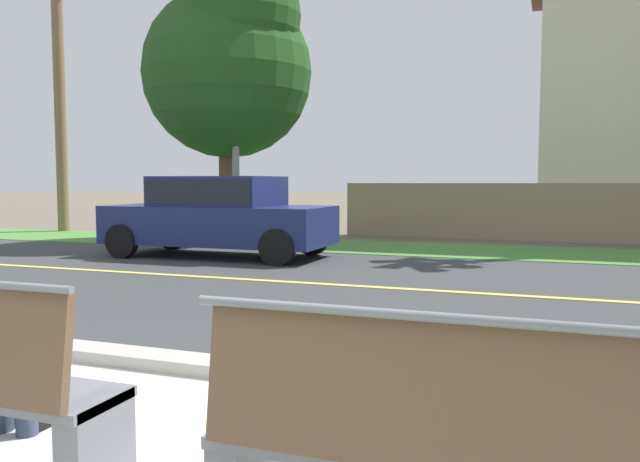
# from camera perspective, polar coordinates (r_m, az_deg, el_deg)

# --- Properties ---
(ground_plane) EXTENTS (140.00, 140.00, 0.00)m
(ground_plane) POSITION_cam_1_polar(r_m,az_deg,el_deg) (9.94, 10.85, -3.92)
(ground_plane) COLOR #665B4C
(curb_edge) EXTENTS (44.00, 0.30, 0.11)m
(curb_edge) POSITION_cam_1_polar(r_m,az_deg,el_deg) (4.57, -0.98, -13.21)
(curb_edge) COLOR #ADA89E
(curb_edge) RESTS_ON ground_plane
(street_asphalt) EXTENTS (52.00, 8.00, 0.01)m
(street_asphalt) POSITION_cam_1_polar(r_m,az_deg,el_deg) (8.48, 9.20, -5.32)
(street_asphalt) COLOR #383A3D
(street_asphalt) RESTS_ON ground_plane
(road_centre_line) EXTENTS (48.00, 0.14, 0.01)m
(road_centre_line) POSITION_cam_1_polar(r_m,az_deg,el_deg) (8.48, 9.20, -5.29)
(road_centre_line) COLOR #E0CC4C
(road_centre_line) RESTS_ON ground_plane
(far_verge_grass) EXTENTS (48.00, 2.80, 0.02)m
(far_verge_grass) POSITION_cam_1_polar(r_m,az_deg,el_deg) (13.41, 13.29, -1.75)
(far_verge_grass) COLOR #478438
(far_verge_grass) RESTS_ON ground_plane
(bench_right) EXTENTS (2.05, 0.48, 1.01)m
(bench_right) POSITION_cam_1_polar(r_m,az_deg,el_deg) (2.45, 13.76, -19.27)
(bench_right) COLOR slate
(bench_right) RESTS_ON ground_plane
(car_navy_near) EXTENTS (4.30, 1.86, 1.54)m
(car_navy_near) POSITION_cam_1_polar(r_m,az_deg,el_deg) (12.18, -9.19, 1.68)
(car_navy_near) COLOR navy
(car_navy_near) RESTS_ON ground_plane
(streetlamp) EXTENTS (0.24, 2.10, 7.22)m
(streetlamp) POSITION_cam_1_polar(r_m,az_deg,el_deg) (14.92, -7.37, 14.82)
(streetlamp) COLOR gray
(streetlamp) RESTS_ON ground_plane
(shade_tree_far_left) EXTENTS (4.01, 4.01, 6.62)m
(shade_tree_far_left) POSITION_cam_1_polar(r_m,az_deg,el_deg) (15.46, -8.10, 15.12)
(shade_tree_far_left) COLOR brown
(shade_tree_far_left) RESTS_ON ground_plane
(palm_tree_short) EXTENTS (2.09, 1.98, 8.03)m
(palm_tree_short) POSITION_cam_1_polar(r_m,az_deg,el_deg) (20.20, -22.76, 18.51)
(palm_tree_short) COLOR brown
(palm_tree_short) RESTS_ON ground_plane
(garden_wall) EXTENTS (13.00, 0.36, 1.40)m
(garden_wall) POSITION_cam_1_polar(r_m,az_deg,el_deg) (16.20, 25.18, 1.46)
(garden_wall) COLOR gray
(garden_wall) RESTS_ON ground_plane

